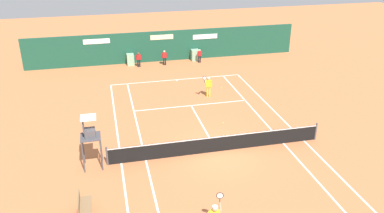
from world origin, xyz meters
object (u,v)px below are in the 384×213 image
object	(u,v)px
ball_kid_left_post	(139,59)
tennis_ball_mid_court	(222,88)
player_on_baseline	(208,85)
ball_kid_right_post	(200,55)
tennis_ball_by_sideline	(223,123)
umpire_chair	(90,135)
ball_kid_centre_post	(164,57)
player_bench	(83,205)

from	to	relation	value
ball_kid_left_post	tennis_ball_mid_court	xyz separation A→B (m)	(5.68, -6.60, -0.74)
player_on_baseline	ball_kid_right_post	distance (m)	8.12
ball_kid_right_post	tennis_ball_by_sideline	size ratio (longest dim) A/B	18.46
player_on_baseline	ball_kid_right_post	size ratio (longest dim) A/B	1.41
umpire_chair	ball_kid_centre_post	size ratio (longest dim) A/B	2.11
player_on_baseline	ball_kid_left_post	size ratio (longest dim) A/B	1.32
tennis_ball_by_sideline	ball_kid_right_post	bearing A→B (deg)	82.66
tennis_ball_mid_court	umpire_chair	bearing A→B (deg)	-137.16
player_on_baseline	ball_kid_left_post	bearing A→B (deg)	-37.45
player_bench	ball_kid_centre_post	world-z (taller)	ball_kid_centre_post
umpire_chair	tennis_ball_mid_court	size ratio (longest dim) A/B	42.32
player_bench	player_on_baseline	world-z (taller)	player_on_baseline
tennis_ball_by_sideline	ball_kid_centre_post	bearing A→B (deg)	97.61
player_bench	tennis_ball_mid_court	distance (m)	16.45
ball_kid_centre_post	ball_kid_left_post	xyz separation A→B (m)	(-2.32, 0.00, -0.01)
tennis_ball_mid_court	ball_kid_centre_post	bearing A→B (deg)	116.96
ball_kid_left_post	player_on_baseline	bearing A→B (deg)	113.52
umpire_chair	ball_kid_right_post	distance (m)	18.47
player_on_baseline	tennis_ball_mid_court	bearing A→B (deg)	-111.48
ball_kid_right_post	tennis_ball_mid_court	xyz separation A→B (m)	(0.10, -6.60, -0.69)
tennis_ball_mid_court	ball_kid_left_post	bearing A→B (deg)	130.71
ball_kid_right_post	tennis_ball_mid_court	world-z (taller)	ball_kid_right_post
ball_kid_left_post	ball_kid_right_post	size ratio (longest dim) A/B	1.07
player_bench	tennis_ball_mid_court	size ratio (longest dim) A/B	20.63
umpire_chair	player_bench	distance (m)	4.06
umpire_chair	player_on_baseline	distance (m)	11.36
umpire_chair	tennis_ball_mid_court	world-z (taller)	umpire_chair
player_on_baseline	ball_kid_centre_post	world-z (taller)	player_on_baseline
tennis_ball_by_sideline	ball_kid_left_post	bearing A→B (deg)	107.75
player_bench	umpire_chair	bearing A→B (deg)	173.39
umpire_chair	ball_kid_left_post	distance (m)	16.25
tennis_ball_by_sideline	umpire_chair	bearing A→B (deg)	-158.17
ball_kid_centre_post	ball_kid_right_post	world-z (taller)	ball_kid_centre_post
player_bench	ball_kid_centre_post	size ratio (longest dim) A/B	1.03
ball_kid_right_post	tennis_ball_by_sideline	bearing A→B (deg)	82.62
player_bench	ball_kid_right_post	world-z (taller)	ball_kid_right_post
player_on_baseline	tennis_ball_by_sideline	distance (m)	4.53
player_on_baseline	ball_kid_centre_post	xyz separation A→B (m)	(-1.89, 8.00, -0.13)
ball_kid_left_post	tennis_ball_mid_court	size ratio (longest dim) A/B	19.79
player_on_baseline	ball_kid_right_post	bearing A→B (deg)	-74.93
ball_kid_centre_post	ball_kid_right_post	bearing A→B (deg)	-178.41
ball_kid_centre_post	tennis_ball_mid_court	size ratio (longest dim) A/B	20.06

